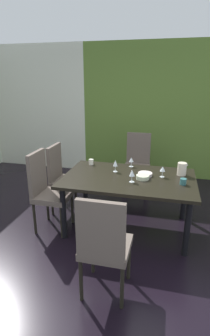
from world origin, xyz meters
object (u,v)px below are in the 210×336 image
at_px(wine_glass_west, 131,160).
at_px(pitcher_corner, 182,169).
at_px(chair_left_far, 62,175).
at_px(cup_center, 91,162).
at_px(wine_glass_north, 115,163).
at_px(chair_head_near, 104,243).
at_px(cup_right, 183,182).
at_px(serving_bowl_front, 143,177).
at_px(chair_left_near, 46,188).
at_px(serving_bowl_south, 145,174).
at_px(dining_table, 129,183).
at_px(wine_glass_near_shelf, 132,173).
at_px(wine_glass_left, 163,169).
at_px(chair_head_far, 137,161).

bearing_deg(wine_glass_west, pitcher_corner, -15.09).
distance_m(chair_left_far, cup_center, 0.49).
distance_m(chair_left_far, wine_glass_north, 0.89).
relative_size(chair_head_near, cup_right, 13.59).
relative_size(wine_glass_north, serving_bowl_front, 1.01).
height_order(chair_left_near, serving_bowl_front, chair_left_near).
relative_size(serving_bowl_south, cup_center, 2.30).
relative_size(chair_head_near, wine_glass_north, 6.21).
bearing_deg(wine_glass_west, dining_table, -85.38).
relative_size(wine_glass_west, serving_bowl_south, 0.73).
relative_size(dining_table, cup_center, 20.70).
xyz_separation_m(dining_table, cup_right, (0.68, -0.09, 0.12)).
relative_size(wine_glass_north, cup_center, 2.05).
xyz_separation_m(wine_glass_west, cup_center, (-0.59, -0.05, -0.06)).
height_order(wine_glass_west, serving_bowl_south, wine_glass_west).
distance_m(cup_center, pitcher_corner, 1.31).
bearing_deg(chair_left_far, dining_table, 75.71).
height_order(wine_glass_near_shelf, cup_right, wine_glass_near_shelf).
xyz_separation_m(chair_left_near, cup_center, (0.43, 0.65, 0.19)).
relative_size(wine_glass_north, wine_glass_near_shelf, 1.06).
xyz_separation_m(wine_glass_north, wine_glass_west, (0.18, 0.27, -0.02)).
bearing_deg(chair_head_near, wine_glass_left, 72.18).
xyz_separation_m(chair_head_near, cup_right, (0.69, 1.16, 0.20)).
height_order(chair_head_far, wine_glass_near_shelf, chair_head_far).
xyz_separation_m(chair_head_near, serving_bowl_front, (0.20, 1.23, 0.19)).
bearing_deg(chair_left_near, chair_head_near, 46.43).
relative_size(wine_glass_north, serving_bowl_south, 0.89).
xyz_separation_m(dining_table, wine_glass_near_shelf, (0.06, -0.16, 0.19)).
bearing_deg(chair_head_near, wine_glass_near_shelf, 85.84).
height_order(wine_glass_left, wine_glass_near_shelf, wine_glass_near_shelf).
distance_m(wine_glass_near_shelf, serving_bowl_front, 0.20).
relative_size(wine_glass_left, cup_right, 1.88).
distance_m(chair_left_near, wine_glass_left, 1.54).
distance_m(chair_head_near, cup_center, 1.76).
bearing_deg(cup_center, chair_left_near, -123.05).
relative_size(dining_table, cup_right, 22.14).
bearing_deg(wine_glass_north, chair_left_near, -152.94).
relative_size(chair_left_near, cup_center, 13.13).
bearing_deg(wine_glass_near_shelf, chair_head_near, -94.16).
distance_m(chair_head_far, cup_right, 1.54).
xyz_separation_m(chair_head_far, chair_left_far, (-1.01, -0.99, -0.01)).
height_order(wine_glass_west, cup_right, wine_glass_west).
xyz_separation_m(chair_head_near, pitcher_corner, (0.68, 1.50, 0.25)).
bearing_deg(wine_glass_near_shelf, chair_left_near, -174.56).
bearing_deg(wine_glass_west, cup_center, -175.51).
bearing_deg(chair_left_far, wine_glass_north, 82.78).
relative_size(chair_head_far, wine_glass_near_shelf, 6.70).
bearing_deg(serving_bowl_front, wine_glass_near_shelf, -131.59).
height_order(wine_glass_west, serving_bowl_front, wine_glass_west).
xyz_separation_m(chair_left_near, wine_glass_west, (1.02, 0.70, 0.25)).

